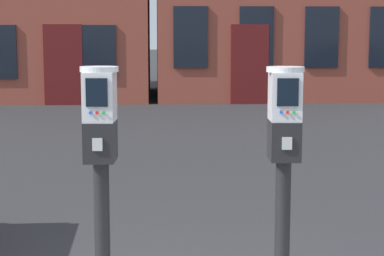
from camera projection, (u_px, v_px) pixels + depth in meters
The scene contains 2 objects.
parking_meter_near_kerb at pixel (101, 150), 3.84m from camera, with size 0.23×0.26×1.52m.
parking_meter_twin_adjacent at pixel (284, 148), 3.89m from camera, with size 0.23×0.26×1.51m.
Camera 1 is at (0.10, -3.91, 1.83)m, focal length 63.23 mm.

